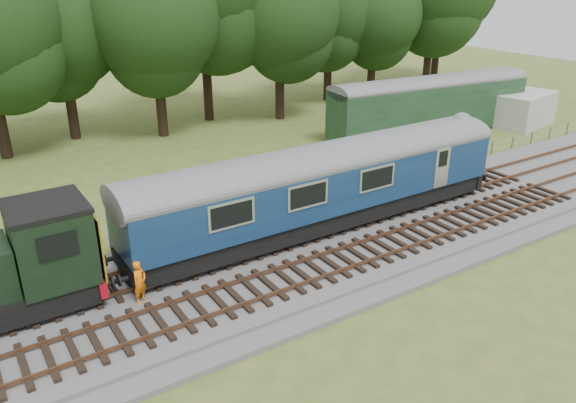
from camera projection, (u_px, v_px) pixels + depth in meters
ground at (249, 275)px, 21.90m from camera, size 120.00×120.00×0.00m
ballast at (249, 271)px, 21.83m from camera, size 70.00×7.00×0.35m
track_north at (232, 252)px, 22.82m from camera, size 67.20×2.40×0.21m
track_south at (270, 284)px, 20.50m from camera, size 67.20×2.40×0.21m
fence at (200, 232)px, 25.38m from camera, size 64.00×0.12×1.00m
tree_line at (94, 139)px, 38.91m from camera, size 70.00×8.00×18.00m
dmu_railcar at (324, 180)px, 24.25m from camera, size 18.05×2.86×3.88m
worker at (140, 282)px, 19.25m from camera, size 0.69×0.63×1.58m
parked_coach at (430, 102)px, 39.49m from camera, size 15.78×4.30×3.98m
shed at (394, 111)px, 40.58m from camera, size 3.51×3.51×2.75m
caravan at (526, 110)px, 41.70m from camera, size 5.36×3.35×2.44m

